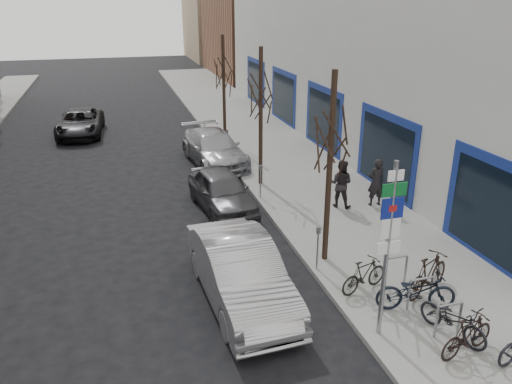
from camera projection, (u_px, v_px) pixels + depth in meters
ground at (277, 357)px, 10.65m from camera, size 120.00×120.00×0.00m
sidewalk_east at (304, 180)px, 20.73m from camera, size 5.00×70.00×0.15m
commercial_building at (480, 40)px, 27.52m from camera, size 20.00×32.00×10.00m
brick_building_far at (275, 32)px, 48.34m from camera, size 12.00×14.00×8.00m
tan_building_far at (242, 20)px, 61.71m from camera, size 13.00×12.00×9.00m
highway_sign_pole at (388, 241)px, 10.36m from camera, size 0.55×0.10×4.20m
bike_rack at (420, 289)px, 11.92m from camera, size 0.66×2.26×0.83m
tree_near at (332, 124)px, 12.96m from camera, size 1.80×1.80×5.50m
tree_mid at (261, 85)px, 18.77m from camera, size 1.80×1.80×5.50m
tree_far at (223, 64)px, 24.59m from camera, size 1.80×1.80×5.50m
meter_front at (318, 244)px, 13.55m from camera, size 0.10×0.08×1.27m
meter_mid at (260, 178)px, 18.48m from camera, size 0.10×0.08×1.27m
meter_back at (227, 140)px, 23.40m from camera, size 0.10×0.08×1.27m
bike_near_left at (454, 316)px, 10.91m from camera, size 1.02×1.76×1.03m
bike_near_right at (468, 335)px, 10.37m from camera, size 1.61×0.82×0.94m
bike_mid_curb at (416, 288)px, 11.83m from camera, size 2.00×1.07×1.17m
bike_mid_inner at (364, 275)px, 12.65m from camera, size 1.57×0.88×0.91m
bike_far_inner at (428, 274)px, 12.52m from camera, size 1.85×1.29×1.09m
parked_car_front at (241, 272)px, 12.37m from camera, size 1.98×5.00×1.62m
parked_car_mid at (222, 191)px, 17.84m from camera, size 2.12×4.31×1.41m
parked_car_back at (214, 148)px, 22.72m from camera, size 2.60×5.37×1.51m
lane_car at (80, 123)px, 27.62m from camera, size 2.63×5.12×1.38m
pedestrian_near at (376, 182)px, 17.78m from camera, size 0.65×0.43×1.75m
pedestrian_far at (341, 183)px, 17.66m from camera, size 0.78×0.75×1.76m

